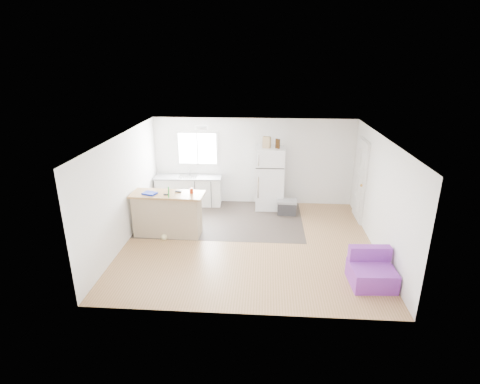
% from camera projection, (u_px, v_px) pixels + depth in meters
% --- Properties ---
extents(room, '(5.51, 5.01, 2.41)m').
position_uv_depth(room, '(249.00, 192.00, 8.02)').
color(room, olive).
rests_on(room, ground).
extents(vinyl_zone, '(4.05, 2.50, 0.00)m').
position_uv_depth(vinyl_zone, '(223.00, 219.00, 9.65)').
color(vinyl_zone, '#362D28').
rests_on(vinyl_zone, floor).
extents(window, '(1.18, 0.06, 0.98)m').
position_uv_depth(window, '(198.00, 148.00, 10.34)').
color(window, white).
rests_on(window, back_wall).
extents(interior_door, '(0.11, 0.92, 2.10)m').
position_uv_depth(interior_door, '(361.00, 181.00, 9.36)').
color(interior_door, white).
rests_on(interior_door, right_wall).
extents(ceiling_fixture, '(0.30, 0.30, 0.07)m').
position_uv_depth(ceiling_fixture, '(201.00, 128.00, 8.83)').
color(ceiling_fixture, white).
rests_on(ceiling_fixture, ceiling).
extents(kitchen_cabinets, '(1.86, 0.66, 1.09)m').
position_uv_depth(kitchen_cabinets, '(189.00, 190.00, 10.48)').
color(kitchen_cabinets, white).
rests_on(kitchen_cabinets, floor).
extents(peninsula, '(1.68, 0.69, 1.02)m').
position_uv_depth(peninsula, '(168.00, 214.00, 8.66)').
color(peninsula, tan).
rests_on(peninsula, floor).
extents(refrigerator, '(0.76, 0.72, 1.69)m').
position_uv_depth(refrigerator, '(270.00, 178.00, 10.11)').
color(refrigerator, white).
rests_on(refrigerator, floor).
extents(cooler, '(0.53, 0.37, 0.39)m').
position_uv_depth(cooler, '(287.00, 207.00, 9.89)').
color(cooler, '#2B2B2D').
rests_on(cooler, floor).
extents(purple_seat, '(0.81, 0.77, 0.63)m').
position_uv_depth(purple_seat, '(371.00, 272.00, 6.85)').
color(purple_seat, purple).
rests_on(purple_seat, floor).
extents(cleaner_jug, '(0.14, 0.11, 0.30)m').
position_uv_depth(cleaner_jug, '(182.00, 233.00, 8.57)').
color(cleaner_jug, white).
rests_on(cleaner_jug, floor).
extents(mop, '(0.28, 0.36, 1.30)m').
position_uv_depth(mop, '(165.00, 230.00, 8.50)').
color(mop, green).
rests_on(mop, floor).
extents(red_cup, '(0.10, 0.10, 0.12)m').
position_uv_depth(red_cup, '(191.00, 191.00, 8.48)').
color(red_cup, red).
rests_on(red_cup, peninsula).
extents(blue_tray, '(0.36, 0.31, 0.04)m').
position_uv_depth(blue_tray, '(150.00, 193.00, 8.44)').
color(blue_tray, '#1429BD').
rests_on(blue_tray, peninsula).
extents(tool_a, '(0.14, 0.06, 0.03)m').
position_uv_depth(tool_a, '(178.00, 192.00, 8.56)').
color(tool_a, black).
rests_on(tool_a, peninsula).
extents(tool_b, '(0.10, 0.05, 0.03)m').
position_uv_depth(tool_b, '(166.00, 194.00, 8.38)').
color(tool_b, black).
rests_on(tool_b, peninsula).
extents(cardboard_box, '(0.22, 0.17, 0.30)m').
position_uv_depth(cardboard_box, '(267.00, 142.00, 9.72)').
color(cardboard_box, tan).
rests_on(cardboard_box, refrigerator).
extents(bottle_left, '(0.07, 0.07, 0.25)m').
position_uv_depth(bottle_left, '(279.00, 144.00, 9.67)').
color(bottle_left, '#39200A').
rests_on(bottle_left, refrigerator).
extents(bottle_right, '(0.08, 0.08, 0.25)m').
position_uv_depth(bottle_right, '(277.00, 143.00, 9.72)').
color(bottle_right, '#39200A').
rests_on(bottle_right, refrigerator).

